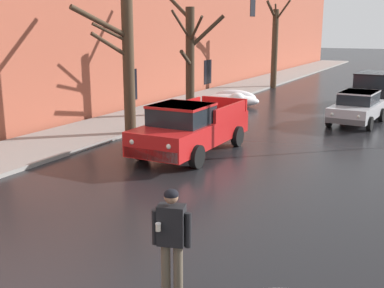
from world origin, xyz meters
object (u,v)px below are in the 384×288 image
(sedan_silver_parked_kerbside_close, at_px, (357,107))
(suv_black_parked_kerbside_mid, at_px, (374,88))
(pickup_truck_red_approaching_near_lane, at_px, (191,128))
(bare_tree_mid_block, at_px, (190,55))
(pedestrian_with_coffee, at_px, (171,234))
(bare_tree_second_along_sidewalk, at_px, (126,52))
(bare_tree_far_down_block, at_px, (275,45))

(sedan_silver_parked_kerbside_close, bearing_deg, suv_black_parked_kerbside_mid, 90.32)
(pickup_truck_red_approaching_near_lane, bearing_deg, suv_black_parked_kerbside_mid, 73.35)
(bare_tree_mid_block, bearing_deg, pickup_truck_red_approaching_near_lane, -62.00)
(bare_tree_mid_block, distance_m, pedestrian_with_coffee, 16.05)
(bare_tree_second_along_sidewalk, distance_m, bare_tree_mid_block, 5.03)
(bare_tree_second_along_sidewalk, distance_m, bare_tree_far_down_block, 17.55)
(pedestrian_with_coffee, bearing_deg, sedan_silver_parked_kerbside_close, 89.19)
(bare_tree_far_down_block, bearing_deg, pickup_truck_red_approaching_near_lane, -79.99)
(suv_black_parked_kerbside_mid, xyz_separation_m, pedestrian_with_coffee, (-0.19, -21.52, 0.05))
(suv_black_parked_kerbside_mid, height_order, pedestrian_with_coffee, suv_black_parked_kerbside_mid)
(sedan_silver_parked_kerbside_close, xyz_separation_m, suv_black_parked_kerbside_mid, (-0.03, 5.59, 0.24))
(bare_tree_mid_block, xyz_separation_m, suv_black_parked_kerbside_mid, (7.38, 7.29, -1.89))
(pickup_truck_red_approaching_near_lane, bearing_deg, bare_tree_second_along_sidewalk, 160.05)
(pickup_truck_red_approaching_near_lane, xyz_separation_m, sedan_silver_parked_kerbside_close, (4.08, 7.96, -0.13))
(pedestrian_with_coffee, bearing_deg, bare_tree_second_along_sidewalk, 128.28)
(bare_tree_second_along_sidewalk, bearing_deg, suv_black_parked_kerbside_mid, 58.78)
(suv_black_parked_kerbside_mid, bearing_deg, bare_tree_far_down_block, 144.58)
(bare_tree_second_along_sidewalk, distance_m, suv_black_parked_kerbside_mid, 14.56)
(pickup_truck_red_approaching_near_lane, distance_m, pedestrian_with_coffee, 8.86)
(bare_tree_second_along_sidewalk, height_order, suv_black_parked_kerbside_mid, bare_tree_second_along_sidewalk)
(bare_tree_second_along_sidewalk, distance_m, pickup_truck_red_approaching_near_lane, 4.32)
(pickup_truck_red_approaching_near_lane, height_order, pedestrian_with_coffee, same)
(bare_tree_far_down_block, height_order, sedan_silver_parked_kerbside_close, bare_tree_far_down_block)
(bare_tree_second_along_sidewalk, xyz_separation_m, pedestrian_with_coffee, (7.27, -9.21, -2.19))
(bare_tree_mid_block, relative_size, pickup_truck_red_approaching_near_lane, 1.12)
(bare_tree_mid_block, height_order, bare_tree_far_down_block, bare_tree_mid_block)
(bare_tree_far_down_block, bearing_deg, sedan_silver_parked_kerbside_close, -55.65)
(pickup_truck_red_approaching_near_lane, distance_m, suv_black_parked_kerbside_mid, 14.14)
(sedan_silver_parked_kerbside_close, bearing_deg, bare_tree_second_along_sidewalk, -138.10)
(bare_tree_mid_block, distance_m, bare_tree_far_down_block, 12.53)
(bare_tree_far_down_block, relative_size, pickup_truck_red_approaching_near_lane, 1.11)
(suv_black_parked_kerbside_mid, bearing_deg, bare_tree_second_along_sidewalk, -121.22)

